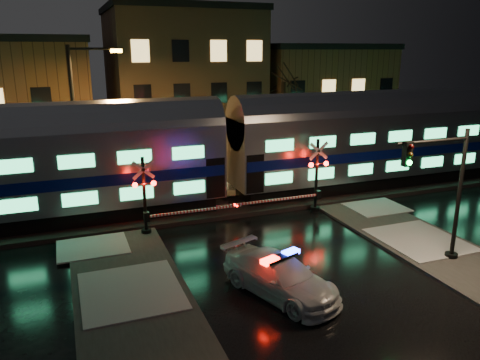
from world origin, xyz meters
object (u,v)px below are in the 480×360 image
crossing_signal_left (153,203)px  traffic_light (443,195)px  streetlight (80,114)px  crossing_signal_right (311,184)px  police_car (280,276)px

crossing_signal_left → traffic_light: 12.61m
traffic_light → streetlight: size_ratio=0.63×
crossing_signal_right → crossing_signal_left: bearing=-180.0°
police_car → traffic_light: traffic_light is taller
crossing_signal_left → streetlight: size_ratio=0.61×
police_car → streetlight: size_ratio=0.59×
crossing_signal_right → police_car: bearing=-126.1°
police_car → crossing_signal_right: size_ratio=0.92×
police_car → traffic_light: bearing=-19.7°
police_car → crossing_signal_left: crossing_signal_left is taller
crossing_signal_left → traffic_light: bearing=-35.2°
police_car → crossing_signal_right: 9.01m
police_car → streetlight: (-5.77, 13.93, 4.34)m
police_car → crossing_signal_left: (-3.12, 7.23, 0.85)m
traffic_light → streetlight: 19.09m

